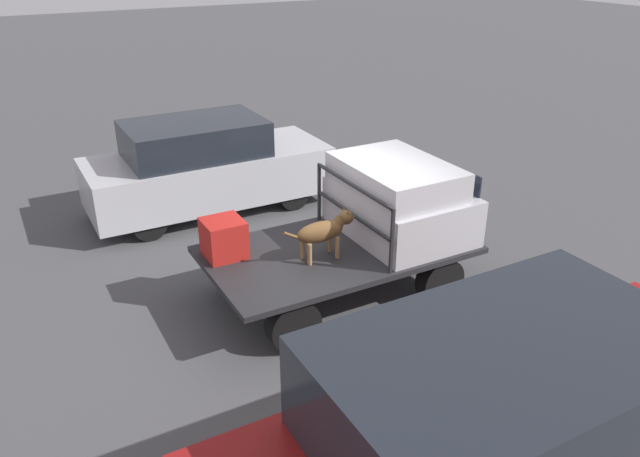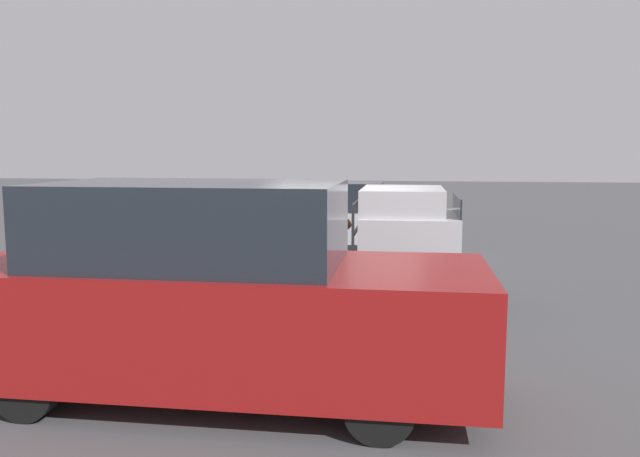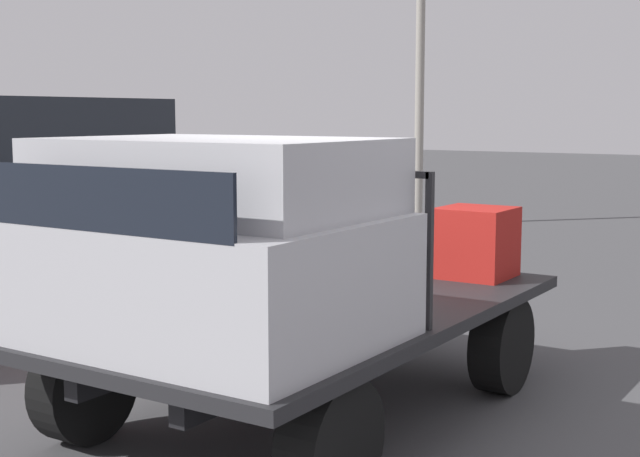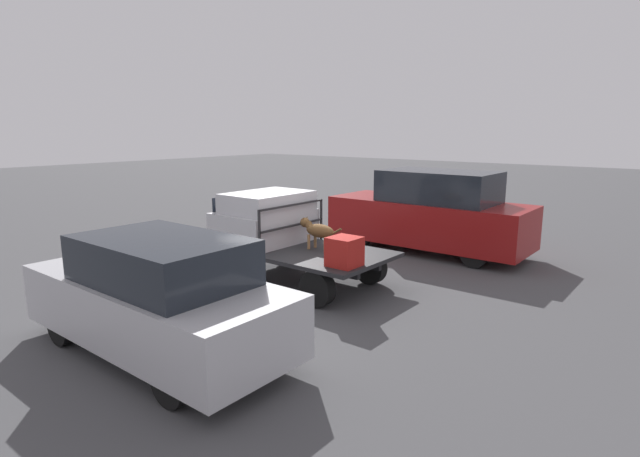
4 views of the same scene
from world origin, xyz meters
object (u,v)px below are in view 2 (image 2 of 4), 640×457
dog (324,231)px  parked_sedan (335,221)px  flatbed_truck (344,266)px  parked_pickup_far (215,294)px  cargo_crate (263,233)px

dog → parked_sedan: parked_sedan is taller
flatbed_truck → parked_pickup_far: (-0.85, -4.23, 0.48)m
parked_pickup_far → cargo_crate: bearing=102.7°
flatbed_truck → parked_sedan: parked_sedan is taller
parked_pickup_far → dog: bearing=87.4°
cargo_crate → parked_pickup_far: size_ratio=0.10×
parked_sedan → parked_pickup_far: parked_pickup_far is taller
flatbed_truck → dog: 0.69m
flatbed_truck → parked_sedan: bearing=99.0°
parked_pickup_far → flatbed_truck: bearing=83.7°
flatbed_truck → cargo_crate: size_ratio=7.00×
dog → parked_pickup_far: 4.10m
flatbed_truck → cargo_crate: 1.65m
cargo_crate → parked_pickup_far: bearing=-82.3°
dog → parked_sedan: bearing=86.0°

